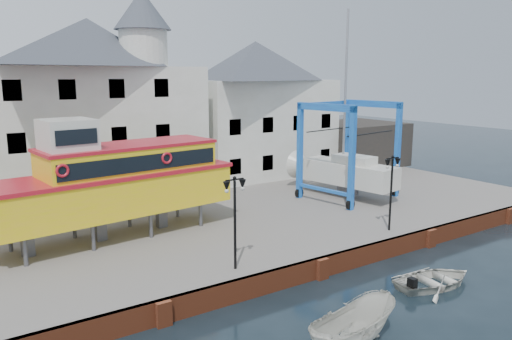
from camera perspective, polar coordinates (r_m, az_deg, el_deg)
ground at (r=24.31m, az=7.42°, el=-12.19°), size 140.00×140.00×0.00m
hardstanding at (r=32.71m, az=-5.39°, el=-5.11°), size 44.00×22.00×1.00m
quay_wall at (r=24.19m, az=7.29°, el=-11.03°), size 44.00×0.47×1.00m
building_white_main at (r=36.55m, az=-18.02°, el=7.00°), size 14.00×8.30×14.00m
building_white_right at (r=43.05m, az=-0.06°, el=7.05°), size 12.00×8.00×11.20m
shed_dark at (r=48.24m, az=11.22°, el=2.96°), size 8.00×7.00×4.00m
lamp_post_left at (r=21.62m, az=-2.44°, el=-3.37°), size 1.12×0.32×4.20m
lamp_post_right at (r=28.02m, az=15.28°, el=-0.44°), size 1.12×0.32×4.20m
tour_boat at (r=26.65m, az=-17.58°, el=-1.51°), size 14.93×5.02×6.38m
travel_lift at (r=35.76m, az=9.52°, el=0.50°), size 6.63×8.68×12.76m
motorboat_b at (r=24.75m, az=19.74°, el=-12.34°), size 4.41×3.47×0.83m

